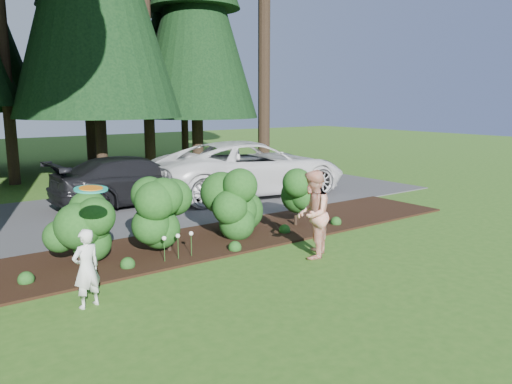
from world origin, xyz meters
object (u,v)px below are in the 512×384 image
car_dark_suv (135,180)px  adult (313,214)px  car_white_suv (251,168)px  frisbee (91,189)px  child (86,268)px

car_dark_suv → adult: adult is taller
car_white_suv → frisbee: 9.39m
car_dark_suv → adult: 7.20m
car_white_suv → child: size_ratio=5.22×
car_white_suv → adult: 6.90m
car_white_suv → car_dark_suv: 3.84m
child → adult: 4.53m
frisbee → car_white_suv: bearing=38.9°
car_white_suv → car_dark_suv: size_ratio=1.29×
child → adult: size_ratio=0.69×
car_dark_suv → adult: size_ratio=2.80×
car_white_suv → adult: size_ratio=3.62×
child → adult: adult is taller
adult → frisbee: 4.44m
adult → frisbee: (-4.33, 0.36, 0.93)m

